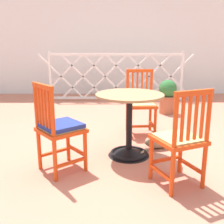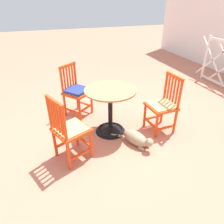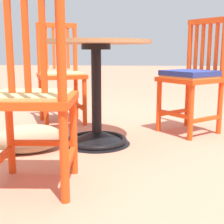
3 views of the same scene
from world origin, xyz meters
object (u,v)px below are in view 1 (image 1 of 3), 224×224
at_px(orange_chair_at_corner, 141,104).
at_px(tabby_cat, 163,140).
at_px(terracotta_planter, 167,96).
at_px(orange_chair_tucked_in, 180,141).
at_px(cafe_table, 129,132).
at_px(orange_chair_facing_out, 59,129).

relative_size(orange_chair_at_corner, tabby_cat, 1.48).
bearing_deg(tabby_cat, terracotta_planter, 77.02).
bearing_deg(tabby_cat, orange_chair_tucked_in, -92.44).
relative_size(cafe_table, orange_chair_tucked_in, 0.83).
bearing_deg(orange_chair_facing_out, tabby_cat, 28.69).
xyz_separation_m(orange_chair_at_corner, tabby_cat, (0.23, -0.52, -0.34)).
relative_size(tabby_cat, terracotta_planter, 0.99).
bearing_deg(terracotta_planter, tabby_cat, -102.98).
bearing_deg(tabby_cat, orange_chair_at_corner, 113.94).
bearing_deg(cafe_table, tabby_cat, 30.05).
bearing_deg(terracotta_planter, orange_chair_tucked_in, -99.26).
bearing_deg(orange_chair_facing_out, orange_chair_tucked_in, -14.88).
relative_size(orange_chair_facing_out, orange_chair_tucked_in, 1.00).
distance_m(tabby_cat, terracotta_planter, 1.74).
bearing_deg(orange_chair_at_corner, cafe_table, -105.52).
relative_size(orange_chair_tucked_in, orange_chair_at_corner, 1.00).
bearing_deg(cafe_table, orange_chair_at_corner, 74.48).
relative_size(cafe_table, orange_chair_facing_out, 0.83).
height_order(orange_chair_facing_out, tabby_cat, orange_chair_facing_out).
bearing_deg(cafe_table, orange_chair_tucked_in, -59.17).
xyz_separation_m(cafe_table, tabby_cat, (0.45, 0.26, -0.19)).
relative_size(orange_chair_at_corner, terracotta_planter, 1.47).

